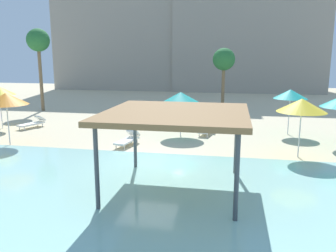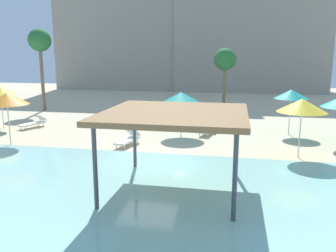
% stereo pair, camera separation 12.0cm
% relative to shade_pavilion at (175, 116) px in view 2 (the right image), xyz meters
% --- Properties ---
extents(ground_plane, '(80.00, 80.00, 0.00)m').
position_rel_shade_pavilion_xyz_m(ground_plane, '(-1.70, 2.79, -2.67)').
color(ground_plane, beige).
extents(lagoon_water, '(44.00, 13.50, 0.04)m').
position_rel_shade_pavilion_xyz_m(lagoon_water, '(-1.70, -2.46, -2.65)').
color(lagoon_water, '#99D1C6').
rests_on(lagoon_water, ground).
extents(shade_pavilion, '(4.86, 4.86, 2.83)m').
position_rel_shade_pavilion_xyz_m(shade_pavilion, '(0.00, 0.00, 0.00)').
color(shade_pavilion, '#42474C').
rests_on(shade_pavilion, ground).
extents(beach_umbrella_yellow_0, '(2.24, 2.24, 2.76)m').
position_rel_shade_pavilion_xyz_m(beach_umbrella_yellow_0, '(4.99, 5.02, -0.22)').
color(beach_umbrella_yellow_0, silver).
rests_on(beach_umbrella_yellow_0, ground).
extents(beach_umbrella_yellow_2, '(2.00, 2.00, 2.75)m').
position_rel_shade_pavilion_xyz_m(beach_umbrella_yellow_2, '(-12.91, 8.25, -0.20)').
color(beach_umbrella_yellow_2, silver).
rests_on(beach_umbrella_yellow_2, ground).
extents(beach_umbrella_teal_3, '(1.99, 1.99, 2.72)m').
position_rel_shade_pavilion_xyz_m(beach_umbrella_teal_3, '(5.23, 9.98, -0.23)').
color(beach_umbrella_teal_3, silver).
rests_on(beach_umbrella_teal_3, ground).
extents(beach_umbrella_teal_4, '(2.40, 2.40, 2.60)m').
position_rel_shade_pavilion_xyz_m(beach_umbrella_teal_4, '(-1.13, 8.41, -0.41)').
color(beach_umbrella_teal_4, silver).
rests_on(beach_umbrella_teal_4, ground).
extents(beach_umbrella_orange_5, '(2.26, 2.26, 2.78)m').
position_rel_shade_pavilion_xyz_m(beach_umbrella_orange_5, '(-9.77, 4.56, -0.21)').
color(beach_umbrella_orange_5, silver).
rests_on(beach_umbrella_orange_5, ground).
extents(lounge_chair_0, '(0.95, 1.98, 0.74)m').
position_rel_shade_pavilion_xyz_m(lounge_chair_0, '(0.41, 9.13, -2.34)').
color(lounge_chair_0, white).
rests_on(lounge_chair_0, ground).
extents(lounge_chair_1, '(0.96, 1.98, 0.74)m').
position_rel_shade_pavilion_xyz_m(lounge_chair_1, '(-3.51, 5.68, -2.34)').
color(lounge_chair_1, white).
rests_on(lounge_chair_1, ground).
extents(lounge_chair_3, '(1.17, 1.99, 0.74)m').
position_rel_shade_pavilion_xyz_m(lounge_chair_3, '(-11.06, 8.86, -2.34)').
color(lounge_chair_3, white).
rests_on(lounge_chair_3, ground).
extents(palm_tree_0, '(1.90, 1.90, 6.90)m').
position_rel_shade_pavilion_xyz_m(palm_tree_0, '(-14.30, 15.59, 3.09)').
color(palm_tree_0, brown).
rests_on(palm_tree_0, ground).
extents(palm_tree_1, '(1.90, 1.90, 5.33)m').
position_rel_shade_pavilion_xyz_m(palm_tree_1, '(0.99, 18.82, 1.60)').
color(palm_tree_1, brown).
rests_on(palm_tree_1, ground).
extents(hotel_block_0, '(23.19, 8.79, 20.83)m').
position_rel_shade_pavilion_xyz_m(hotel_block_0, '(-11.37, 37.81, 7.74)').
color(hotel_block_0, '#9E9384').
rests_on(hotel_block_0, ground).
extents(hotel_block_1, '(19.16, 9.76, 18.79)m').
position_rel_shade_pavilion_xyz_m(hotel_block_1, '(3.55, 37.87, 6.72)').
color(hotel_block_1, '#9E9384').
rests_on(hotel_block_1, ground).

